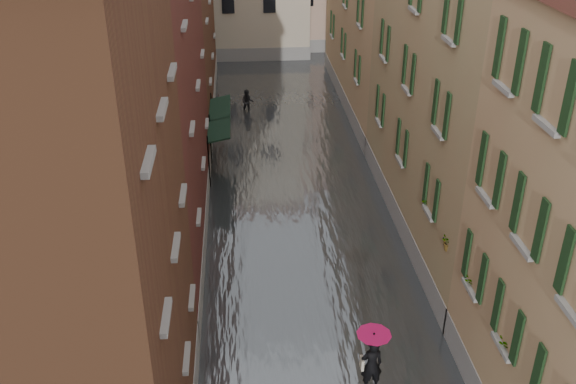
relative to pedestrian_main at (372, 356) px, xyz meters
name	(u,v)px	position (x,y,z in m)	size (l,w,h in m)	color
floodwater	(294,187)	(-1.15, 12.99, -1.17)	(10.00, 60.00, 0.20)	#4B5053
building_left_near	(33,256)	(-8.15, -2.01, 5.23)	(6.00, 8.00, 13.00)	brown
building_left_mid	(115,96)	(-8.15, 8.99, 4.98)	(6.00, 14.00, 12.50)	#5A201C
building_right_mid	(486,80)	(5.85, 8.99, 5.23)	(6.00, 14.00, 13.00)	#95865A
building_right_far	(395,13)	(5.85, 23.99, 4.48)	(6.00, 16.00, 11.50)	tan
awning_near	(218,131)	(-4.64, 14.44, 1.19)	(1.09, 2.75, 2.80)	black
awning_far	(219,110)	(-4.64, 17.30, 1.21)	(1.09, 3.39, 2.80)	black
window_planters	(477,278)	(2.97, 0.48, 2.24)	(0.59, 10.64, 0.84)	brown
pedestrian_main	(372,356)	(0.00, 0.00, 0.00)	(1.02, 1.02, 2.06)	black
pedestrian_far	(247,102)	(-3.11, 23.03, -0.50)	(0.74, 0.58, 1.53)	black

